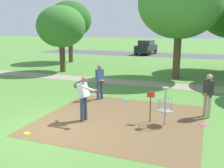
{
  "coord_description": "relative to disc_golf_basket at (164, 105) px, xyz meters",
  "views": [
    {
      "loc": [
        4.81,
        -6.87,
        3.41
      ],
      "look_at": [
        0.94,
        3.24,
        1.0
      ],
      "focal_mm": 40.45,
      "sensor_mm": 36.0,
      "label": 1
    }
  ],
  "objects": [
    {
      "name": "parking_lot_strip",
      "position": [
        -3.46,
        24.37,
        -0.75
      ],
      "size": [
        36.0,
        6.0,
        0.01
      ],
      "primitive_type": "cube",
      "color": "#4C4C51",
      "rests_on": "ground"
    },
    {
      "name": "frisbee_far_right",
      "position": [
        1.37,
        0.47,
        -0.74
      ],
      "size": [
        0.26,
        0.26,
        0.02
      ],
      "primitive_type": "cylinder",
      "color": "#E53D99",
      "rests_on": "ground"
    },
    {
      "name": "disc_golf_basket",
      "position": [
        0.0,
        0.0,
        0.0
      ],
      "size": [
        0.98,
        0.58,
        1.39
      ],
      "color": "#9E9EA3",
      "rests_on": "ground"
    },
    {
      "name": "parked_car_leftmost",
      "position": [
        -6.39,
        24.16,
        0.17
      ],
      "size": [
        2.29,
        4.36,
        1.84
      ],
      "color": "black",
      "rests_on": "ground"
    },
    {
      "name": "player_waiting_left",
      "position": [
        -3.45,
        2.23,
        0.21
      ],
      "size": [
        0.45,
        0.49,
        1.71
      ],
      "color": "#384260",
      "rests_on": "ground"
    },
    {
      "name": "player_throwing",
      "position": [
        -2.82,
        -0.66,
        0.23
      ],
      "size": [
        1.06,
        0.61,
        1.71
      ],
      "color": "#384260",
      "rests_on": "ground"
    },
    {
      "name": "frisbee_scattered_a",
      "position": [
        1.89,
        4.29,
        -0.74
      ],
      "size": [
        0.22,
        0.22,
        0.02
      ],
      "primitive_type": "cylinder",
      "color": "#1E93DB",
      "rests_on": "ground"
    },
    {
      "name": "player_foreground_watching",
      "position": [
        1.45,
        1.39,
        0.21
      ],
      "size": [
        0.45,
        0.46,
        1.71
      ],
      "color": "tan",
      "rests_on": "ground"
    },
    {
      "name": "tree_far_left",
      "position": [
        -0.66,
        8.99,
        4.24
      ],
      "size": [
        5.46,
        5.46,
        7.33
      ],
      "color": "brown",
      "rests_on": "ground"
    },
    {
      "name": "frisbee_scattered_b",
      "position": [
        -2.19,
        2.48,
        -0.74
      ],
      "size": [
        0.26,
        0.26,
        0.02
      ],
      "primitive_type": "cylinder",
      "color": "#1E93DB",
      "rests_on": "ground"
    },
    {
      "name": "ground_plane",
      "position": [
        -3.46,
        -1.79,
        -0.75
      ],
      "size": [
        160.0,
        160.0,
        0.0
      ],
      "primitive_type": "plane",
      "color": "#518438"
    },
    {
      "name": "tree_mid_right",
      "position": [
        -11.75,
        13.85,
        3.42
      ],
      "size": [
        4.28,
        4.28,
        6.02
      ],
      "color": "brown",
      "rests_on": "ground"
    },
    {
      "name": "dirt_tee_pad",
      "position": [
        -1.58,
        -0.05,
        -0.75
      ],
      "size": [
        5.95,
        5.56,
        0.01
      ],
      "primitive_type": "cube",
      "color": "brown",
      "rests_on": "ground"
    },
    {
      "name": "gravel_path",
      "position": [
        -3.46,
        6.48,
        -0.75
      ],
      "size": [
        40.0,
        1.53,
        0.0
      ],
      "primitive_type": "cube",
      "color": "gray",
      "rests_on": "ground"
    },
    {
      "name": "tree_near_left",
      "position": [
        -9.41,
        8.5,
        2.74
      ],
      "size": [
        3.75,
        3.75,
        5.11
      ],
      "color": "#4C3823",
      "rests_on": "ground"
    },
    {
      "name": "frisbee_by_tee",
      "position": [
        -6.06,
        0.42,
        -0.74
      ],
      "size": [
        0.22,
        0.22,
        0.02
      ],
      "primitive_type": "cylinder",
      "color": "orange",
      "rests_on": "ground"
    },
    {
      "name": "frisbee_mid_grass",
      "position": [
        -4.06,
        -2.41,
        -0.74
      ],
      "size": [
        0.22,
        0.22,
        0.02
      ],
      "primitive_type": "cylinder",
      "color": "gold",
      "rests_on": "ground"
    }
  ]
}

